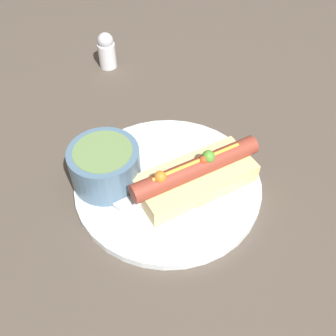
% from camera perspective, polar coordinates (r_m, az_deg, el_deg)
% --- Properties ---
extents(ground_plane, '(4.00, 4.00, 0.00)m').
position_cam_1_polar(ground_plane, '(0.57, -0.00, -2.74)').
color(ground_plane, '#4C4238').
extents(dinner_plate, '(0.26, 0.26, 0.01)m').
position_cam_1_polar(dinner_plate, '(0.56, -0.00, -2.35)').
color(dinner_plate, white).
rests_on(dinner_plate, ground_plane).
extents(hot_dog, '(0.18, 0.13, 0.06)m').
position_cam_1_polar(hot_dog, '(0.54, 4.02, -1.12)').
color(hot_dog, '#E5C17F').
rests_on(hot_dog, dinner_plate).
extents(soup_bowl, '(0.10, 0.10, 0.06)m').
position_cam_1_polar(soup_bowl, '(0.54, -9.16, 0.51)').
color(soup_bowl, slate).
rests_on(soup_bowl, dinner_plate).
extents(spoon, '(0.09, 0.14, 0.01)m').
position_cam_1_polar(spoon, '(0.53, -3.81, -5.37)').
color(spoon, '#B7B7BC').
rests_on(spoon, dinner_plate).
extents(salt_shaker, '(0.03, 0.03, 0.07)m').
position_cam_1_polar(salt_shaker, '(0.79, -8.90, 16.50)').
color(salt_shaker, silver).
rests_on(salt_shaker, ground_plane).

